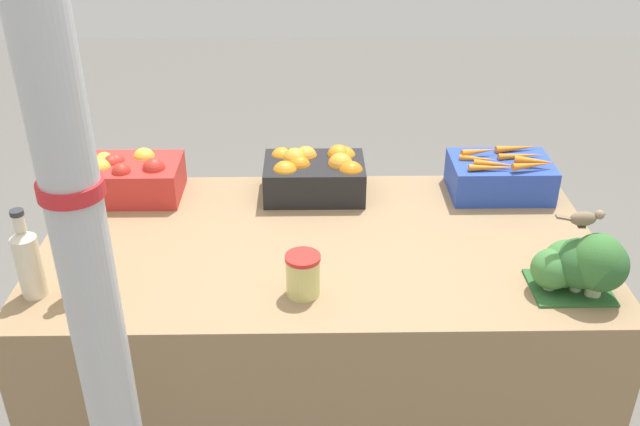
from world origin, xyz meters
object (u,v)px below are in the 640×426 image
at_px(broccoli_pile, 583,265).
at_px(pickle_jar, 303,275).
at_px(apple_crate, 127,176).
at_px(orange_crate, 315,173).
at_px(sparrow_bird, 585,218).
at_px(juice_bottle_cloudy, 28,260).
at_px(carrot_crate, 500,176).
at_px(support_pole, 82,244).
at_px(juice_bottle_amber, 74,258).

height_order(broccoli_pile, pickle_jar, broccoli_pile).
height_order(apple_crate, orange_crate, orange_crate).
distance_m(orange_crate, sparrow_bird, 0.93).
bearing_deg(orange_crate, juice_bottle_cloudy, -143.04).
relative_size(broccoli_pile, sparrow_bird, 1.82).
bearing_deg(broccoli_pile, carrot_crate, 97.50).
height_order(support_pole, sparrow_bird, support_pole).
bearing_deg(carrot_crate, juice_bottle_amber, -155.87).
bearing_deg(sparrow_bird, pickle_jar, -178.55).
relative_size(juice_bottle_cloudy, pickle_jar, 2.14).
bearing_deg(pickle_jar, broccoli_pile, -0.81).
xyz_separation_m(support_pole, juice_bottle_cloudy, (-0.33, 0.48, -0.35)).
height_order(support_pole, apple_crate, support_pole).
relative_size(carrot_crate, juice_bottle_amber, 1.22).
distance_m(broccoli_pile, juice_bottle_cloudy, 1.51).
xyz_separation_m(orange_crate, juice_bottle_cloudy, (-0.78, -0.59, 0.03)).
bearing_deg(broccoli_pile, orange_crate, 139.88).
bearing_deg(broccoli_pile, juice_bottle_amber, 179.17).
distance_m(support_pole, juice_bottle_cloudy, 0.68).
xyz_separation_m(apple_crate, pickle_jar, (0.61, -0.59, -0.01)).
height_order(pickle_jar, sparrow_bird, sparrow_bird).
bearing_deg(pickle_jar, carrot_crate, 40.93).
xyz_separation_m(pickle_jar, sparrow_bird, (0.76, 0.02, 0.16)).
relative_size(support_pole, broccoli_pile, 9.73).
bearing_deg(juice_bottle_cloudy, juice_bottle_amber, 0.00).
distance_m(orange_crate, pickle_jar, 0.60).
bearing_deg(orange_crate, juice_bottle_amber, -138.22).
relative_size(broccoli_pile, juice_bottle_cloudy, 0.93).
distance_m(apple_crate, juice_bottle_amber, 0.58).
xyz_separation_m(apple_crate, juice_bottle_cloudy, (-0.13, -0.58, 0.04)).
bearing_deg(support_pole, sparrow_bird, 23.00).
height_order(support_pole, carrot_crate, support_pole).
relative_size(carrot_crate, juice_bottle_cloudy, 1.29).
distance_m(orange_crate, broccoli_pile, 0.95).
distance_m(juice_bottle_amber, sparrow_bird, 1.38).
xyz_separation_m(support_pole, broccoli_pile, (1.17, 0.46, -0.36)).
height_order(broccoli_pile, juice_bottle_amber, juice_bottle_amber).
bearing_deg(apple_crate, support_pole, -79.30).
relative_size(support_pole, juice_bottle_amber, 8.47).
bearing_deg(apple_crate, sparrow_bird, -22.71).
bearing_deg(orange_crate, pickle_jar, -93.84).
relative_size(orange_crate, broccoli_pile, 1.40).
relative_size(juice_bottle_amber, sparrow_bird, 2.09).
bearing_deg(juice_bottle_amber, carrot_crate, 24.13).
xyz_separation_m(support_pole, sparrow_bird, (1.16, 0.49, -0.24)).
distance_m(orange_crate, carrot_crate, 0.64).
relative_size(juice_bottle_cloudy, juice_bottle_amber, 0.94).
bearing_deg(juice_bottle_amber, orange_crate, 41.78).
height_order(apple_crate, juice_bottle_cloudy, juice_bottle_cloudy).
relative_size(carrot_crate, sparrow_bird, 2.55).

